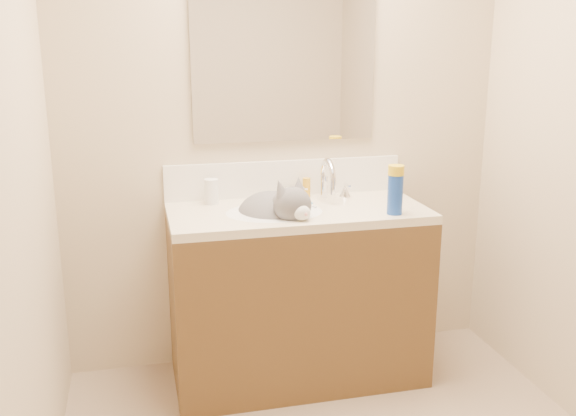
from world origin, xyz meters
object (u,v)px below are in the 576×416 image
vanity_cabinet (298,298)px  pill_bottle (211,191)px  silver_jar (290,192)px  amber_bottle (306,188)px  cat (276,215)px  faucet (327,182)px  basin (274,227)px  spray_can (395,194)px

vanity_cabinet → pill_bottle: pill_bottle is taller
silver_jar → amber_bottle: bearing=-0.7°
cat → faucet: bearing=5.3°
amber_bottle → basin: bearing=-132.7°
vanity_cabinet → pill_bottle: (-0.38, 0.19, 0.51)m
basin → pill_bottle: 0.36m
spray_can → pill_bottle: bearing=154.2°
cat → spray_can: (0.51, -0.17, 0.11)m
silver_jar → amber_bottle: amber_bottle is taller
basin → silver_jar: (0.13, 0.24, 0.10)m
pill_bottle → cat: bearing=-37.0°
pill_bottle → spray_can: size_ratio=0.64×
basin → spray_can: size_ratio=2.38×
basin → faucet: 0.38m
spray_can → basin: bearing=162.9°
amber_bottle → pill_bottle: bearing=-177.8°
cat → vanity_cabinet: bearing=-14.1°
silver_jar → amber_bottle: size_ratio=0.60×
vanity_cabinet → basin: (-0.12, -0.03, 0.38)m
silver_jar → basin: bearing=-119.3°
faucet → pill_bottle: 0.56m
faucet → spray_can: size_ratio=1.48×
vanity_cabinet → spray_can: bearing=-25.4°
basin → spray_can: bearing=-17.1°
basin → silver_jar: silver_jar is taller
faucet → spray_can: (0.22, -0.33, 0.01)m
faucet → silver_jar: size_ratio=4.71×
basin → pill_bottle: size_ratio=3.72×
faucet → amber_bottle: 0.11m
vanity_cabinet → silver_jar: size_ratio=20.21×
vanity_cabinet → cat: 0.45m
vanity_cabinet → silver_jar: 0.52m
vanity_cabinet → silver_jar: bearing=86.5°
vanity_cabinet → spray_can: 0.70m
basin → cat: size_ratio=0.92×
basin → amber_bottle: bearing=47.3°
cat → amber_bottle: size_ratio=4.97×
basin → spray_can: spray_can is taller
cat → silver_jar: 0.26m
faucet → silver_jar: bearing=157.8°
vanity_cabinet → amber_bottle: 0.55m
pill_bottle → silver_jar: 0.39m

